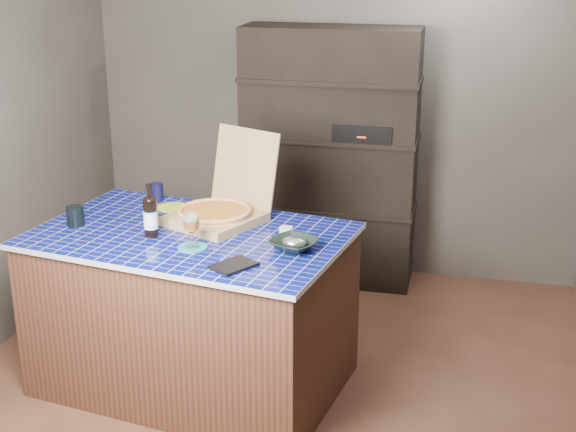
% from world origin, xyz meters
% --- Properties ---
extents(room, '(3.50, 3.50, 3.50)m').
position_xyz_m(room, '(0.00, 0.00, 1.25)').
color(room, brown).
rests_on(room, ground).
extents(shelving_unit, '(1.20, 0.41, 1.80)m').
position_xyz_m(shelving_unit, '(0.00, 1.53, 0.90)').
color(shelving_unit, black).
rests_on(shelving_unit, floor).
extents(kitchen_island, '(1.76, 1.27, 0.89)m').
position_xyz_m(kitchen_island, '(-0.45, -0.09, 0.44)').
color(kitchen_island, '#4C2B1E').
rests_on(kitchen_island, floor).
extents(pizza_box, '(0.61, 0.66, 0.47)m').
position_xyz_m(pizza_box, '(-0.36, 0.12, 0.95)').
color(pizza_box, olive).
rests_on(pizza_box, kitchen_island).
extents(mead_bottle, '(0.08, 0.08, 0.28)m').
position_xyz_m(mead_bottle, '(-0.63, -0.17, 1.00)').
color(mead_bottle, black).
rests_on(mead_bottle, kitchen_island).
extents(teal_trivet, '(0.15, 0.15, 0.01)m').
position_xyz_m(teal_trivet, '(-0.36, -0.29, 0.89)').
color(teal_trivet, '#197982').
rests_on(teal_trivet, kitchen_island).
extents(wine_glass, '(0.08, 0.08, 0.19)m').
position_xyz_m(wine_glass, '(-0.36, -0.29, 1.02)').
color(wine_glass, white).
rests_on(wine_glass, teal_trivet).
extents(tumbler, '(0.09, 0.09, 0.10)m').
position_xyz_m(tumbler, '(-1.09, -0.11, 0.94)').
color(tumbler, black).
rests_on(tumbler, kitchen_island).
extents(dvd_case, '(0.23, 0.25, 0.02)m').
position_xyz_m(dvd_case, '(-0.09, -0.47, 0.90)').
color(dvd_case, black).
rests_on(dvd_case, kitchen_island).
extents(bowl, '(0.30, 0.30, 0.06)m').
position_xyz_m(bowl, '(0.14, -0.19, 0.92)').
color(bowl, black).
rests_on(bowl, kitchen_island).
extents(foil_contents, '(0.12, 0.10, 0.06)m').
position_xyz_m(foil_contents, '(0.14, -0.19, 0.93)').
color(foil_contents, '#B5B5C1').
rests_on(foil_contents, bowl).
extents(white_jar, '(0.07, 0.07, 0.06)m').
position_xyz_m(white_jar, '(0.06, -0.05, 0.92)').
color(white_jar, silver).
rests_on(white_jar, kitchen_island).
extents(navy_cup, '(0.07, 0.07, 0.11)m').
position_xyz_m(navy_cup, '(-0.82, 0.39, 0.94)').
color(navy_cup, black).
rests_on(navy_cup, kitchen_island).
extents(green_trivet, '(0.18, 0.18, 0.01)m').
position_xyz_m(green_trivet, '(-0.68, 0.28, 0.89)').
color(green_trivet, '#B3C52A').
rests_on(green_trivet, kitchen_island).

